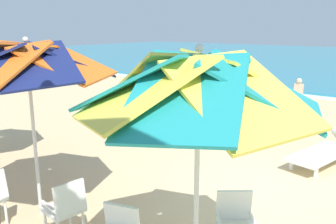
{
  "coord_description": "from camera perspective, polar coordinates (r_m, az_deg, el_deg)",
  "views": [
    {
      "loc": [
        2.27,
        -5.45,
        2.75
      ],
      "look_at": [
        -2.25,
        0.33,
        1.0
      ],
      "focal_mm": 38.43,
      "sensor_mm": 36.0,
      "label": 1
    }
  ],
  "objects": [
    {
      "name": "ground_plane",
      "position": [
        6.52,
        14.24,
        -11.99
      ],
      "size": [
        80.0,
        80.0,
        0.0
      ],
      "primitive_type": "plane",
      "color": "#D3B784"
    },
    {
      "name": "beach_umbrella_0",
      "position": [
        3.25,
        4.88,
        4.05
      ],
      "size": [
        2.32,
        2.32,
        2.61
      ],
      "color": "silver",
      "rests_on": "ground"
    },
    {
      "name": "plastic_chair_0",
      "position": [
        4.48,
        10.63,
        -17.01
      ],
      "size": [
        0.63,
        0.63,
        0.87
      ],
      "color": "white",
      "rests_on": "ground"
    },
    {
      "name": "beach_umbrella_1",
      "position": [
        5.29,
        -21.39,
        7.39
      ],
      "size": [
        2.43,
        2.43,
        2.62
      ],
      "color": "silver",
      "rests_on": "ground"
    },
    {
      "name": "plastic_chair_2",
      "position": [
        4.94,
        -15.92,
        -14.26
      ],
      "size": [
        0.52,
        0.5,
        0.87
      ],
      "color": "white",
      "rests_on": "ground"
    },
    {
      "name": "sun_lounger_1",
      "position": [
        8.08,
        23.78,
        -5.56
      ],
      "size": [
        1.06,
        2.23,
        0.62
      ],
      "color": "white",
      "rests_on": "ground"
    },
    {
      "name": "beachgoer_seated",
      "position": [
        14.2,
        20.12,
        2.63
      ],
      "size": [
        0.3,
        0.93,
        0.92
      ],
      "color": "red",
      "rests_on": "ground"
    }
  ]
}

